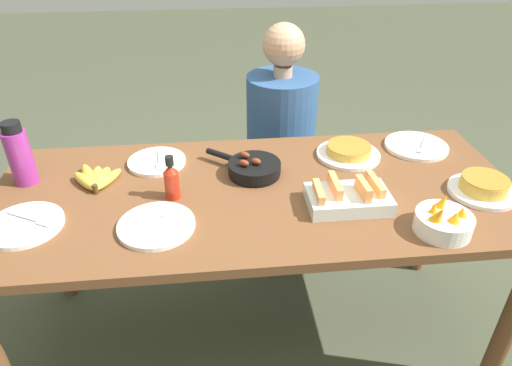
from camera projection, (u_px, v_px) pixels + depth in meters
ground_plane at (256, 332)px, 2.06m from camera, size 14.00×14.00×0.00m
dining_table at (256, 212)px, 1.70m from camera, size 1.90×0.81×0.77m
banana_bunch at (95, 179)px, 1.68m from camera, size 0.19×0.20×0.04m
melon_tray at (348, 197)px, 1.55m from camera, size 0.28×0.17×0.10m
skillet at (253, 168)px, 1.73m from camera, size 0.28×0.25×0.08m
frittata_plate_center at (348, 152)px, 1.85m from camera, size 0.26×0.26×0.05m
frittata_plate_side at (483, 187)px, 1.62m from camera, size 0.24×0.24×0.06m
empty_plate_near_front at (157, 162)px, 1.81m from camera, size 0.23×0.23×0.02m
empty_plate_far_left at (156, 225)px, 1.46m from camera, size 0.25×0.25×0.02m
empty_plate_far_right at (416, 146)px, 1.92m from camera, size 0.26×0.26×0.02m
empty_plate_mid_edge at (24, 225)px, 1.46m from camera, size 0.25×0.25×0.02m
fruit_bowl_mango at (444, 222)px, 1.43m from camera, size 0.18×0.18×0.12m
water_bottle at (19, 155)px, 1.64m from camera, size 0.09×0.09×0.24m
hot_sauce_bottle at (172, 180)px, 1.57m from camera, size 0.05×0.05×0.16m
person_figure at (280, 163)px, 2.37m from camera, size 0.38×0.38×1.20m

